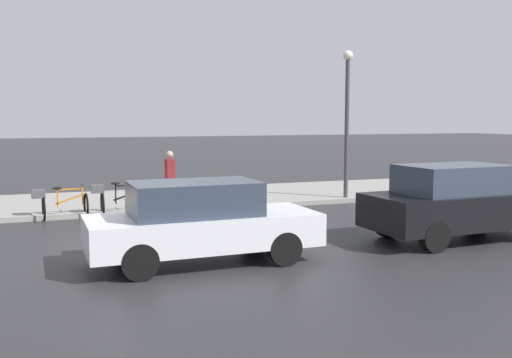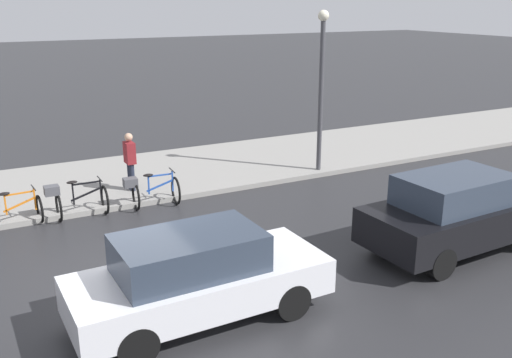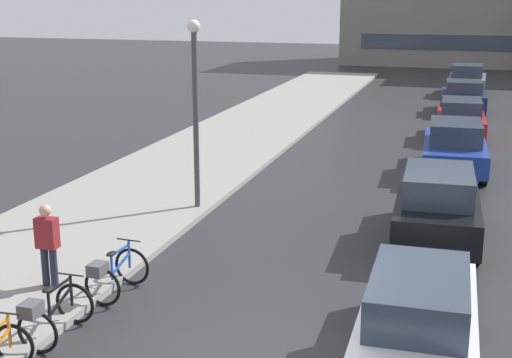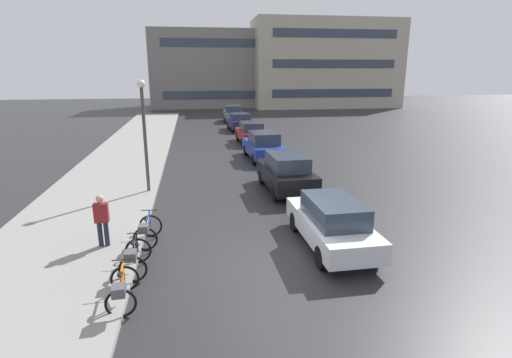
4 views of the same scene
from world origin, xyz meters
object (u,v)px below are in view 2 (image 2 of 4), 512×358
object	(u,v)px
bicycle_second	(75,199)
bicycle_third	(151,190)
car_black	(457,212)
streetlamp	(321,78)
bicycle_nearest	(7,209)
car_white	(197,276)
pedestrian	(130,160)

from	to	relation	value
bicycle_second	bicycle_third	bearing A→B (deg)	85.97
bicycle_third	car_black	size ratio (longest dim) A/B	0.32
bicycle_third	streetlamp	bearing A→B (deg)	95.24
bicycle_nearest	streetlamp	distance (m)	9.22
car_white	pedestrian	bearing A→B (deg)	173.09
bicycle_second	streetlamp	bearing A→B (deg)	92.91
pedestrian	streetlamp	distance (m)	6.01
bicycle_nearest	bicycle_third	bearing A→B (deg)	86.44
bicycle_third	car_white	size ratio (longest dim) A/B	0.32
car_white	streetlamp	world-z (taller)	streetlamp
car_black	bicycle_second	bearing A→B (deg)	-129.80
bicycle_nearest	bicycle_second	world-z (taller)	bicycle_second
car_black	streetlamp	bearing A→B (deg)	174.69
pedestrian	streetlamp	size ratio (longest dim) A/B	0.36
bicycle_third	streetlamp	xyz separation A→B (m)	(-0.50, 5.49, 2.46)
bicycle_nearest	streetlamp	size ratio (longest dim) A/B	0.30
bicycle_third	car_white	distance (m)	5.65
bicycle_third	bicycle_nearest	bearing A→B (deg)	-93.56
bicycle_third	pedestrian	world-z (taller)	pedestrian
car_black	streetlamp	distance (m)	6.40
pedestrian	streetlamp	world-z (taller)	streetlamp
bicycle_second	pedestrian	size ratio (longest dim) A/B	0.82
car_white	car_black	distance (m)	5.90
bicycle_second	car_black	distance (m)	8.84
bicycle_second	car_black	size ratio (longest dim) A/B	0.33
car_black	pedestrian	xyz separation A→B (m)	(-6.77, -5.08, 0.12)
bicycle_nearest	car_white	bearing A→B (deg)	22.71
bicycle_nearest	car_white	xyz separation A→B (m)	(5.77, 2.41, 0.32)
car_black	streetlamp	size ratio (longest dim) A/B	0.88
bicycle_second	car_white	xyz separation A→B (m)	(5.69, 0.88, 0.29)
bicycle_second	streetlamp	distance (m)	7.75
bicycle_nearest	car_white	size ratio (longest dim) A/B	0.33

